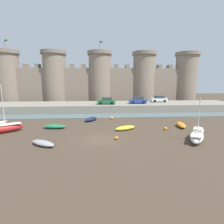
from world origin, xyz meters
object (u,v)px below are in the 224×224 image
rowboat_foreground_centre (181,125)px  car_quay_centre_east (159,99)px  mooring_buoy_mid_mud (116,138)px  rowboat_near_channel_left (91,119)px  mooring_buoy_near_channel (112,118)px  sailboat_foreground_right (3,128)px  rowboat_near_channel_right (125,128)px  rowboat_midflat_centre (43,143)px  rowboat_midflat_left (55,126)px  car_quay_centre_west (138,100)px  sailboat_foreground_left (197,136)px  car_quay_east (106,101)px  mooring_buoy_near_shore (165,128)px

rowboat_foreground_centre → car_quay_centre_east: car_quay_centre_east is taller
mooring_buoy_mid_mud → rowboat_foreground_centre: bearing=26.3°
rowboat_near_channel_left → mooring_buoy_near_channel: bearing=16.8°
sailboat_foreground_right → car_quay_centre_east: 34.65m
rowboat_near_channel_right → rowboat_near_channel_left: size_ratio=1.09×
rowboat_midflat_centre → sailboat_foreground_right: 8.84m
mooring_buoy_mid_mud → sailboat_foreground_right: bearing=165.6°
rowboat_near_channel_left → mooring_buoy_near_channel: rowboat_near_channel_left is taller
mooring_buoy_near_channel → rowboat_midflat_centre: bearing=-122.9°
rowboat_midflat_centre → car_quay_centre_east: 33.07m
sailboat_foreground_right → mooring_buoy_near_channel: (15.44, 7.63, -0.42)m
rowboat_midflat_left → car_quay_centre_west: size_ratio=0.81×
sailboat_foreground_left → car_quay_centre_west: size_ratio=1.24×
sailboat_foreground_right → rowboat_near_channel_left: bearing=29.1°
sailboat_foreground_left → rowboat_near_channel_left: bearing=138.5°
car_quay_east → car_quay_centre_west: 7.65m
sailboat_foreground_right → car_quay_east: 21.99m
sailboat_foreground_left → rowboat_near_channel_right: bearing=145.6°
car_quay_centre_west → rowboat_near_channel_right: bearing=-108.0°
sailboat_foreground_right → rowboat_midflat_left: size_ratio=1.95×
rowboat_midflat_centre → sailboat_foreground_right: size_ratio=0.49×
car_quay_east → car_quay_centre_east: bearing=14.5°
car_quay_east → car_quay_centre_west: same height
mooring_buoy_mid_mud → car_quay_east: bearing=91.2°
sailboat_foreground_right → car_quay_centre_west: bearing=37.3°
car_quay_centre_east → rowboat_midflat_centre: bearing=-130.5°
car_quay_centre_east → car_quay_east: size_ratio=1.00×
rowboat_near_channel_left → mooring_buoy_near_shore: bearing=-30.8°
rowboat_midflat_centre → mooring_buoy_near_shore: (15.74, 5.24, -0.07)m
car_quay_centre_east → sailboat_foreground_left: bearing=-98.6°
rowboat_near_channel_right → mooring_buoy_mid_mud: (-1.70, -4.19, -0.11)m
rowboat_near_channel_right → car_quay_east: size_ratio=0.82×
car_quay_centre_west → sailboat_foreground_left: bearing=-84.0°
rowboat_midflat_centre → mooring_buoy_near_shore: rowboat_midflat_centre is taller
sailboat_foreground_right → car_quay_centre_west: sailboat_foreground_right is taller
sailboat_foreground_right → mooring_buoy_near_channel: sailboat_foreground_right is taller
rowboat_near_channel_left → mooring_buoy_near_channel: 3.95m
rowboat_midflat_left → mooring_buoy_near_shore: size_ratio=7.57×
sailboat_foreground_right → mooring_buoy_mid_mud: (15.22, -3.92, -0.46)m
rowboat_foreground_centre → mooring_buoy_near_shore: 3.30m
rowboat_near_channel_right → mooring_buoy_mid_mud: bearing=-112.1°
rowboat_midflat_left → car_quay_east: car_quay_east is taller
rowboat_near_channel_right → car_quay_east: (-2.14, 15.90, 2.21)m
rowboat_midflat_centre → mooring_buoy_mid_mud: rowboat_midflat_centre is taller
sailboat_foreground_right → car_quay_centre_west: 28.21m
sailboat_foreground_left → car_quay_centre_east: bearing=81.4°
sailboat_foreground_left → mooring_buoy_near_channel: (-9.27, 12.69, -0.37)m
rowboat_near_channel_right → rowboat_midflat_left: 10.55m
rowboat_midflat_centre → car_quay_east: size_ratio=0.79×
mooring_buoy_near_shore → car_quay_centre_east: car_quay_centre_east is taller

